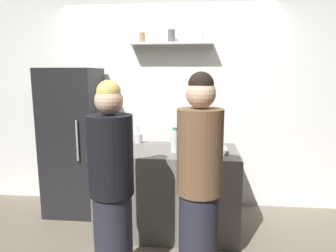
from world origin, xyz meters
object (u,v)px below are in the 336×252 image
object	(u,v)px
water_bottle_plastic	(175,141)
person_brown_jacket	(199,187)
refrigerator	(74,142)
wine_bottle_pale_glass	(188,136)
baking_pan	(210,150)
wine_bottle_green_glass	(208,133)
person_blonde	(112,189)
utensil_holder	(138,138)

from	to	relation	value
water_bottle_plastic	person_brown_jacket	world-z (taller)	person_brown_jacket
refrigerator	wine_bottle_pale_glass	bearing A→B (deg)	-8.18
refrigerator	baking_pan	bearing A→B (deg)	-14.78
water_bottle_plastic	person_brown_jacket	distance (m)	0.84
refrigerator	wine_bottle_green_glass	size ratio (longest dim) A/B	5.18
wine_bottle_pale_glass	person_brown_jacket	size ratio (longest dim) A/B	0.19
water_bottle_plastic	person_blonde	xyz separation A→B (m)	(-0.42, -0.81, -0.20)
refrigerator	person_blonde	distance (m)	1.51
refrigerator	person_blonde	world-z (taller)	refrigerator
utensil_holder	wine_bottle_green_glass	xyz separation A→B (m)	(0.79, 0.03, 0.08)
wine_bottle_pale_glass	person_brown_jacket	world-z (taller)	person_brown_jacket
wine_bottle_green_glass	wine_bottle_pale_glass	world-z (taller)	wine_bottle_green_glass
water_bottle_plastic	person_blonde	bearing A→B (deg)	-117.47
refrigerator	wine_bottle_green_glass	distance (m)	1.61
person_brown_jacket	water_bottle_plastic	bearing A→B (deg)	-77.85
baking_pan	utensil_holder	distance (m)	0.87
refrigerator	wine_bottle_pale_glass	size ratio (longest dim) A/B	5.45
baking_pan	person_blonde	bearing A→B (deg)	-132.88
wine_bottle_pale_glass	person_brown_jacket	distance (m)	1.06
utensil_holder	person_blonde	bearing A→B (deg)	-88.74
utensil_holder	baking_pan	bearing A→B (deg)	-22.79
refrigerator	utensil_holder	bearing A→B (deg)	-6.20
water_bottle_plastic	person_brown_jacket	bearing A→B (deg)	-72.58
baking_pan	water_bottle_plastic	distance (m)	0.36
person_blonde	baking_pan	bearing A→B (deg)	-37.40
wine_bottle_green_glass	person_brown_jacket	distance (m)	1.19
person_blonde	person_brown_jacket	bearing A→B (deg)	-82.55
water_bottle_plastic	utensil_holder	bearing A→B (deg)	140.88
refrigerator	wine_bottle_green_glass	xyz separation A→B (m)	(1.60, -0.06, 0.16)
wine_bottle_green_glass	person_blonde	bearing A→B (deg)	-122.72
wine_bottle_green_glass	wine_bottle_pale_glass	distance (m)	0.27
wine_bottle_green_glass	person_brown_jacket	xyz separation A→B (m)	(-0.10, -1.17, -0.19)
utensil_holder	wine_bottle_pale_glass	size ratio (longest dim) A/B	0.67
refrigerator	water_bottle_plastic	bearing A→B (deg)	-19.79
utensil_holder	wine_bottle_green_glass	world-z (taller)	wine_bottle_green_glass
refrigerator	person_blonde	size ratio (longest dim) A/B	1.06
wine_bottle_green_glass	wine_bottle_pale_glass	xyz separation A→B (m)	(-0.23, -0.14, -0.01)
baking_pan	wine_bottle_pale_glass	bearing A→B (deg)	135.81
wine_bottle_pale_glass	baking_pan	bearing A→B (deg)	-44.19
wine_bottle_pale_glass	person_blonde	distance (m)	1.21
refrigerator	water_bottle_plastic	world-z (taller)	refrigerator
refrigerator	person_brown_jacket	bearing A→B (deg)	-39.52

